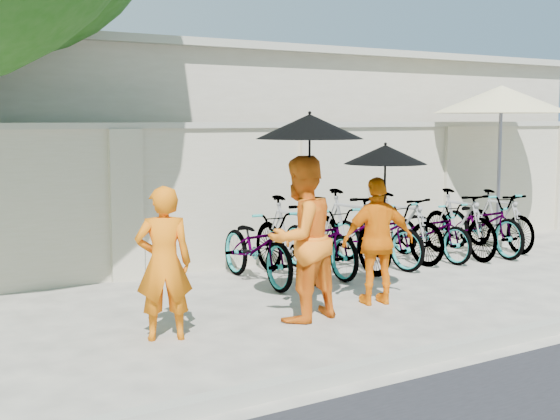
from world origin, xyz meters
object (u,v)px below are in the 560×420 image
patio_umbrella (501,101)px  monk_right (378,241)px  monk_center (301,239)px  monk_left (164,263)px

patio_umbrella → monk_right: bearing=-153.9°
monk_center → patio_umbrella: bearing=-168.9°
monk_right → patio_umbrella: 5.30m
monk_left → monk_center: (1.52, -0.11, 0.13)m
monk_left → monk_right: bearing=-159.3°
monk_left → patio_umbrella: 7.71m
monk_left → monk_right: 2.68m
monk_center → monk_right: (1.15, 0.11, -0.14)m
monk_left → monk_center: bearing=-163.5°
monk_left → monk_right: (2.68, 0.00, -0.01)m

